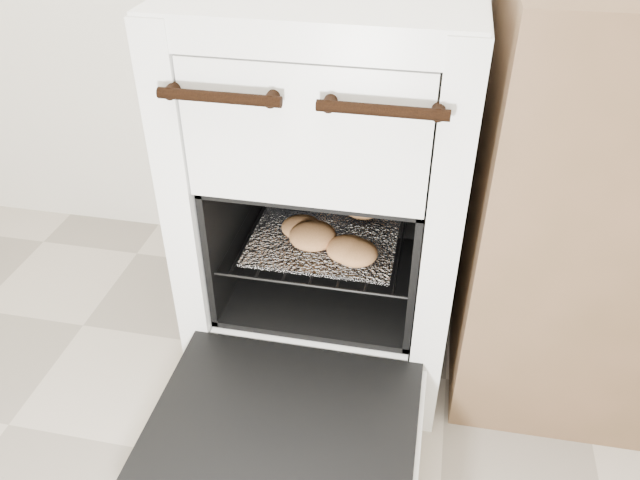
{
  "coord_description": "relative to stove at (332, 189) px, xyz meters",
  "views": [
    {
      "loc": [
        0.24,
        -0.09,
        1.19
      ],
      "look_at": [
        0.01,
        1.03,
        0.39
      ],
      "focal_mm": 35.0,
      "sensor_mm": 36.0,
      "label": 1
    }
  ],
  "objects": [
    {
      "name": "oven_door",
      "position": [
        -0.0,
        -0.5,
        -0.25
      ],
      "size": [
        0.53,
        0.41,
        0.04
      ],
      "color": "black",
      "rests_on": "stove"
    },
    {
      "name": "baked_rolls",
      "position": [
        0.03,
        -0.11,
        -0.05
      ],
      "size": [
        0.27,
        0.32,
        0.05
      ],
      "color": "tan",
      "rests_on": "foil_sheet"
    },
    {
      "name": "foil_sheet",
      "position": [
        0.0,
        -0.08,
        -0.08
      ],
      "size": [
        0.34,
        0.3,
        0.01
      ],
      "primitive_type": "cube",
      "color": "white",
      "rests_on": "oven_rack"
    },
    {
      "name": "oven_rack",
      "position": [
        0.0,
        -0.07,
        -0.09
      ],
      "size": [
        0.43,
        0.41,
        0.01
      ],
      "color": "black",
      "rests_on": "stove"
    },
    {
      "name": "stove",
      "position": [
        0.0,
        0.0,
        0.0
      ],
      "size": [
        0.59,
        0.66,
        0.91
      ],
      "color": "white",
      "rests_on": "ground"
    }
  ]
}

